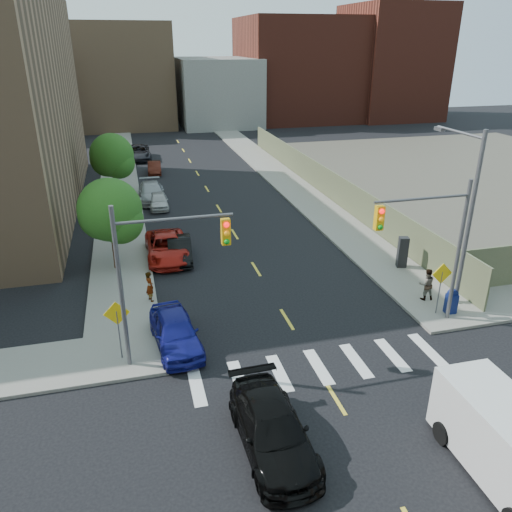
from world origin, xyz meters
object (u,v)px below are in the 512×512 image
parked_car_black (180,249)px  parked_car_maroon (155,168)px  parked_car_silver (151,192)px  parked_car_grey (138,152)px  parked_car_white (159,200)px  cargo_van (505,440)px  mailbox (451,301)px  payphone (403,252)px  black_sedan (272,429)px  parked_car_blue (175,331)px  pedestrian_west (150,286)px  parked_car_red (167,247)px  pedestrian_east (427,284)px

parked_car_black → parked_car_maroon: (-0.01, 22.39, -0.06)m
parked_car_silver → parked_car_grey: parked_car_grey is taller
parked_car_maroon → parked_car_white: bearing=-89.1°
cargo_van → mailbox: (4.33, 8.96, -0.51)m
parked_car_silver → parked_car_white: 2.25m
payphone → cargo_van: bearing=-92.8°
parked_car_maroon → black_sedan: (1.19, -38.72, 0.14)m
parked_car_blue → parked_car_maroon: 31.96m
parked_car_grey → payphone: size_ratio=3.07×
parked_car_silver → parked_car_grey: size_ratio=0.90×
black_sedan → pedestrian_west: 11.60m
cargo_van → parked_car_silver: bearing=105.7°
pedestrian_west → parked_car_blue: bearing=168.6°
parked_car_silver → black_sedan: 29.44m
parked_car_white → mailbox: mailbox is taller
parked_car_red → parked_car_maroon: (0.74, 21.99, -0.14)m
parked_car_red → pedestrian_east: pedestrian_east is taller
parked_car_red → mailbox: bearing=-39.1°
parked_car_grey → parked_car_white: bearing=-87.8°
parked_car_black → parked_car_white: size_ratio=1.12×
parked_car_black → parked_car_white: parked_car_black is taller
parked_car_black → mailbox: 15.80m
parked_car_white → parked_car_grey: size_ratio=0.64×
parked_car_white → parked_car_maroon: 11.57m
parked_car_black → parked_car_grey: parked_car_grey is taller
parked_car_grey → cargo_van: (9.06, -48.75, 0.49)m
parked_car_black → parked_car_grey: size_ratio=0.72×
pedestrian_east → payphone: bearing=-91.9°
mailbox → parked_car_maroon: bearing=114.6°
mailbox → cargo_van: bearing=-111.6°
parked_car_black → parked_car_white: (-0.46, 10.83, -0.05)m
black_sedan → parked_car_black: bearing=92.5°
parked_car_red → pedestrian_west: size_ratio=3.33×
pedestrian_east → parked_car_black: bearing=-25.9°
parked_car_black → parked_car_silver: size_ratio=0.80×
parked_car_black → black_sedan: size_ratio=0.79×
parked_car_red → parked_car_grey: bearing=91.4°
parked_car_white → payphone: size_ratio=1.97×
parked_car_black → parked_car_red: bearing=156.2°
parked_car_white → mailbox: (12.56, -21.00, 0.15)m
pedestrian_east → black_sedan: bearing=46.9°
parked_car_black → parked_car_silver: 13.06m
parked_car_silver → black_sedan: black_sedan is taller
parked_car_black → parked_car_red: parked_car_red is taller
black_sedan → payphone: (11.35, 11.68, 0.32)m
payphone → parked_car_grey: bearing=127.4°
parked_car_white → parked_car_black: bearing=-86.0°
mailbox → payphone: 5.54m
cargo_van → payphone: (4.77, 14.47, -0.20)m
parked_car_grey → black_sedan: size_ratio=1.09×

